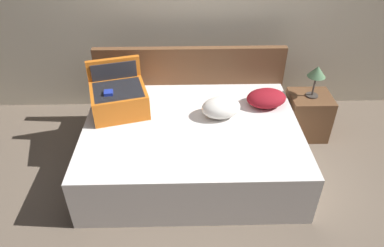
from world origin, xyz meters
name	(u,v)px	position (x,y,z in m)	size (l,w,h in m)	color
ground_plane	(193,194)	(0.00, 0.00, 0.00)	(12.00, 12.00, 0.00)	#6B5B4C
back_wall	(189,1)	(0.00, 1.65, 1.30)	(8.00, 0.10, 2.60)	beige
bed	(192,146)	(0.00, 0.40, 0.26)	(2.04, 1.53, 0.51)	silver
headboard	(190,86)	(0.00, 1.20, 0.47)	(2.08, 0.08, 0.94)	brown
hard_case_large	(119,97)	(-0.71, 0.68, 0.67)	(0.64, 0.62, 0.46)	#D16619
pillow_near_headboard	(266,98)	(0.76, 0.73, 0.60)	(0.41, 0.31, 0.16)	maroon
pillow_center_head	(221,108)	(0.29, 0.54, 0.61)	(0.38, 0.28, 0.20)	white
nightstand	(307,115)	(1.30, 0.91, 0.25)	(0.44, 0.40, 0.50)	brown
table_lamp	(317,73)	(1.30, 0.91, 0.78)	(0.19, 0.19, 0.35)	#3F3833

